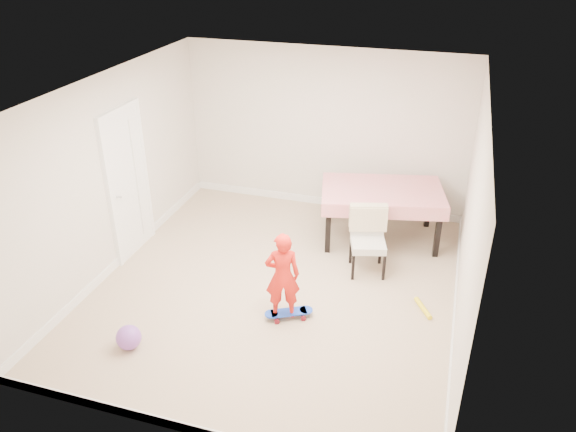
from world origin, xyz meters
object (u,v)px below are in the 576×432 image
(skateboard, at_px, (289,314))
(dining_table, at_px, (381,214))
(balloon, at_px, (129,337))
(dining_chair, at_px, (368,242))
(child, at_px, (283,278))

(skateboard, bearing_deg, dining_table, 44.05)
(skateboard, bearing_deg, balloon, -173.81)
(dining_chair, relative_size, skateboard, 1.57)
(dining_table, height_order, child, child)
(dining_table, xyz_separation_m, skateboard, (-0.74, -2.21, -0.36))
(dining_table, bearing_deg, balloon, -137.68)
(skateboard, distance_m, balloon, 1.86)
(skateboard, relative_size, balloon, 2.09)
(dining_chair, relative_size, child, 0.82)
(dining_chair, distance_m, skateboard, 1.52)
(balloon, bearing_deg, dining_table, 54.91)
(child, bearing_deg, dining_chair, -141.59)
(dining_table, height_order, balloon, dining_table)
(skateboard, height_order, balloon, balloon)
(dining_table, distance_m, child, 2.37)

